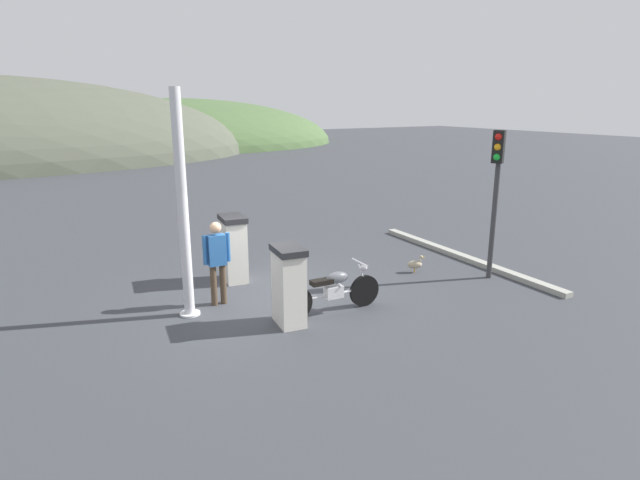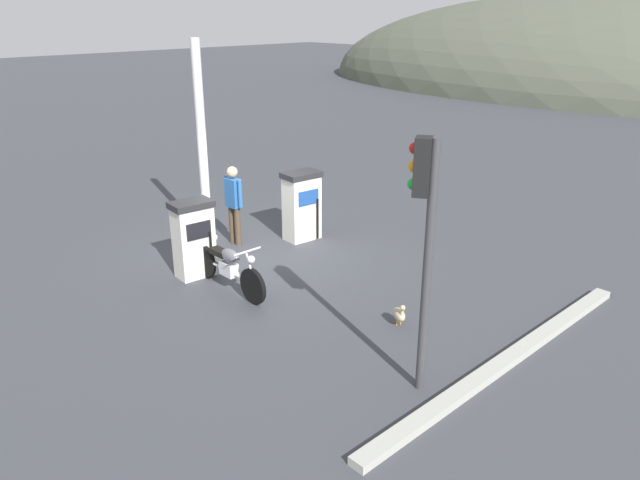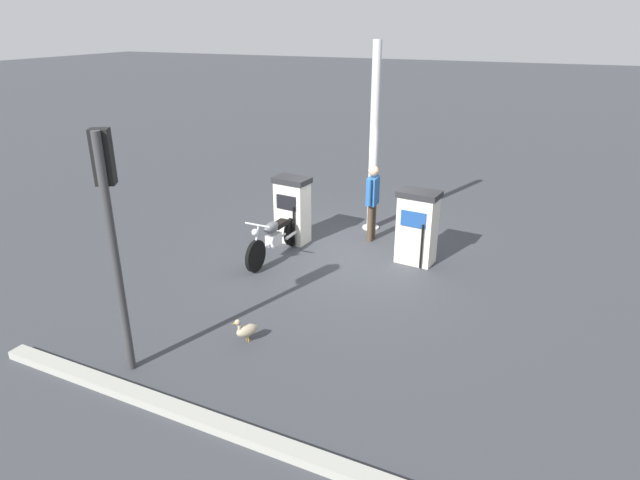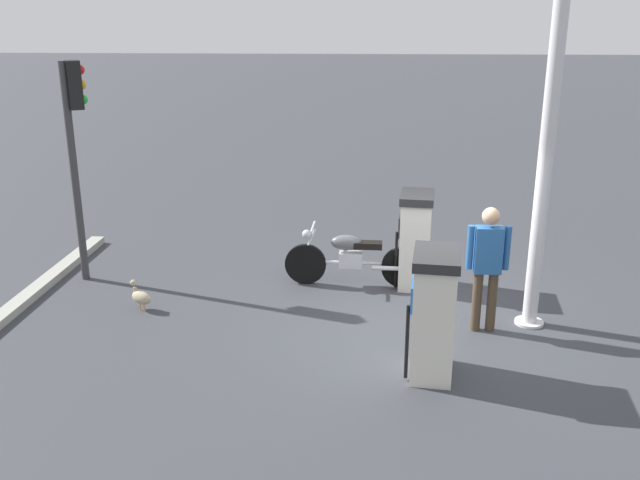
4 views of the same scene
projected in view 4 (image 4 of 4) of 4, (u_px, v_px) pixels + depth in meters
ground_plane at (419, 323)px, 9.81m from camera, size 120.00×120.00×0.00m
fuel_pump_near at (415, 239)px, 10.91m from camera, size 0.62×0.83×1.50m
fuel_pump_far at (434, 314)px, 8.21m from camera, size 0.65×0.88×1.54m
motorcycle_near_pump at (352, 258)px, 11.00m from camera, size 2.18×0.56×0.97m
attendant_person at (487, 261)px, 9.28m from camera, size 0.57×0.24×1.74m
wandering_duck at (141, 296)px, 10.16m from camera, size 0.41×0.34×0.44m
roadside_traffic_light at (75, 133)px, 10.70m from camera, size 0.39×0.31×3.45m
canopy_support_pole at (544, 178)px, 9.13m from camera, size 0.40×0.40×4.31m
road_edge_kerb at (12, 310)px, 10.08m from camera, size 0.46×6.47×0.12m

